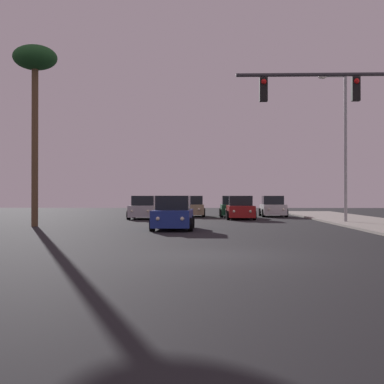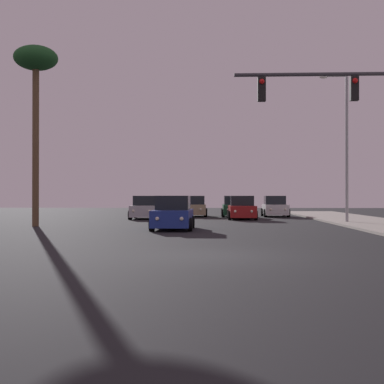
# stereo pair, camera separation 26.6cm
# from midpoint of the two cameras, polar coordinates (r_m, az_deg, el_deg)

# --- Properties ---
(ground_plane) EXTENTS (120.00, 120.00, 0.00)m
(ground_plane) POSITION_cam_midpoint_polar(r_m,az_deg,el_deg) (15.01, 2.36, -6.80)
(ground_plane) COLOR black
(car_silver) EXTENTS (2.04, 4.32, 1.68)m
(car_silver) POSITION_cam_midpoint_polar(r_m,az_deg,el_deg) (39.03, -5.37, -1.76)
(car_silver) COLOR #B7B7BC
(car_silver) RESTS_ON ground
(car_white) EXTENTS (2.04, 4.32, 1.68)m
(car_white) POSITION_cam_midpoint_polar(r_m,az_deg,el_deg) (43.72, 8.44, -1.61)
(car_white) COLOR silver
(car_white) RESTS_ON ground
(car_green) EXTENTS (2.04, 4.32, 1.68)m
(car_green) POSITION_cam_midpoint_polar(r_m,az_deg,el_deg) (42.81, 4.14, -1.64)
(car_green) COLOR #195933
(car_green) RESTS_ON ground
(car_tan) EXTENTS (2.04, 4.33, 1.68)m
(car_tan) POSITION_cam_midpoint_polar(r_m,az_deg,el_deg) (43.43, -0.11, -1.62)
(car_tan) COLOR tan
(car_tan) RESTS_ON ground
(car_blue) EXTENTS (2.04, 4.32, 1.68)m
(car_blue) POSITION_cam_midpoint_polar(r_m,az_deg,el_deg) (26.52, -2.31, -2.38)
(car_blue) COLOR navy
(car_blue) RESTS_ON ground
(car_red) EXTENTS (2.04, 4.32, 1.68)m
(car_red) POSITION_cam_midpoint_polar(r_m,az_deg,el_deg) (38.39, 4.97, -1.78)
(car_red) COLOR maroon
(car_red) RESTS_ON ground
(traffic_light_mast) EXTENTS (6.98, 0.36, 6.50)m
(traffic_light_mast) POSITION_cam_midpoint_polar(r_m,az_deg,el_deg) (21.15, 17.88, 7.86)
(traffic_light_mast) COLOR #38383D
(traffic_light_mast) RESTS_ON sidewalk_right
(street_lamp) EXTENTS (1.74, 0.24, 9.00)m
(street_lamp) POSITION_cam_midpoint_polar(r_m,az_deg,el_deg) (33.91, 15.63, 5.43)
(street_lamp) COLOR #99999E
(street_lamp) RESTS_ON sidewalk_right
(palm_tree_near) EXTENTS (2.40, 2.40, 9.92)m
(palm_tree_near) POSITION_cam_midpoint_polar(r_m,az_deg,el_deg) (31.27, -16.64, 12.46)
(palm_tree_near) COLOR brown
(palm_tree_near) RESTS_ON ground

